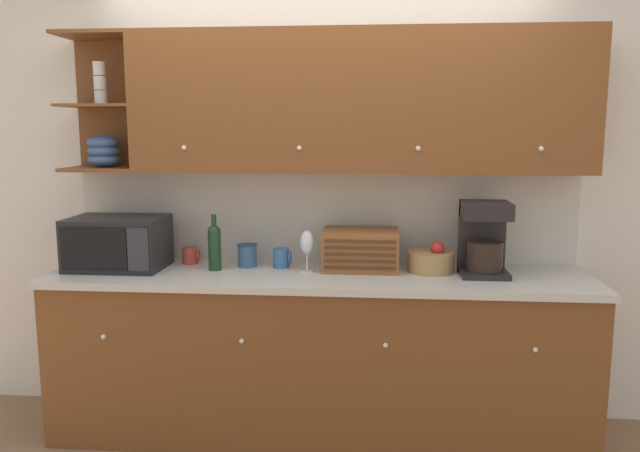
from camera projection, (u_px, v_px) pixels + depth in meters
name	position (u px, v px, depth m)	size (l,w,h in m)	color
ground_plane	(323.00, 407.00, 3.84)	(24.00, 24.00, 0.00)	#896647
wall_back	(324.00, 197.00, 3.67)	(5.30, 0.06, 2.60)	silver
counter_unit	(319.00, 354.00, 3.46)	(2.92, 0.65, 0.93)	brown
backsplash_panel	(323.00, 216.00, 3.65)	(2.90, 0.01, 0.54)	beige
upper_cabinets	(350.00, 103.00, 3.38)	(2.90, 0.34, 0.76)	brown
microwave	(118.00, 243.00, 3.48)	(0.52, 0.37, 0.29)	black
mug	(190.00, 255.00, 3.61)	(0.10, 0.09, 0.09)	#B73D38
wine_bottle	(215.00, 245.00, 3.43)	(0.07, 0.07, 0.31)	#19381E
storage_canister	(247.00, 255.00, 3.53)	(0.11, 0.11, 0.13)	#33567A
mug_blue_second	(282.00, 258.00, 3.51)	(0.10, 0.09, 0.11)	#38669E
wine_glass	(307.00, 244.00, 3.39)	(0.08, 0.08, 0.23)	silver
bread_box	(360.00, 250.00, 3.45)	(0.42, 0.28, 0.22)	brown
fruit_basket	(431.00, 261.00, 3.40)	(0.25, 0.25, 0.17)	#A87F4C
coffee_maker	(484.00, 238.00, 3.31)	(0.25, 0.25, 0.40)	black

